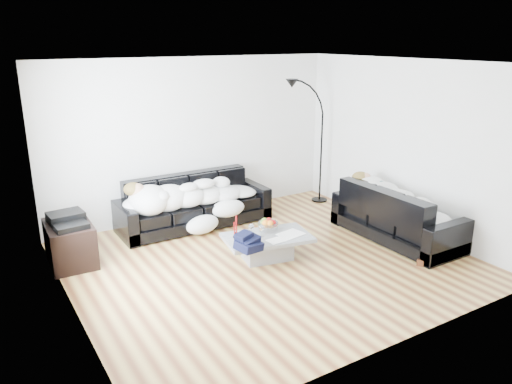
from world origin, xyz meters
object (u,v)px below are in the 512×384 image
candle_left (234,230)px  stereo (67,219)px  sleeper_back (195,189)px  wine_glass_b (247,235)px  av_cabinet (70,244)px  floor_lamp (321,148)px  coffee_table (267,247)px  sofa_right (397,213)px  sofa_back (194,202)px  wine_glass_a (251,230)px  candle_right (236,225)px  fruit_bowl (268,224)px  sleeper_right (398,199)px  wine_glass_c (261,231)px  shoes (422,257)px

candle_left → stereo: bearing=150.3°
sleeper_back → wine_glass_b: bearing=-90.7°
av_cabinet → floor_lamp: 4.55m
coffee_table → floor_lamp: bearing=36.6°
sofa_right → stereo: (-4.32, 1.65, 0.22)m
coffee_table → candle_left: candle_left is taller
coffee_table → stereo: bearing=151.3°
sofa_back → wine_glass_a: (0.10, -1.60, 0.04)m
sleeper_back → stereo: size_ratio=4.64×
stereo → sleeper_back: bearing=5.7°
coffee_table → candle_right: 0.52m
fruit_bowl → candle_right: 0.47m
sleeper_right → stereo: sleeper_right is taller
sofa_right → av_cabinet: (-4.32, 1.65, -0.12)m
sofa_right → wine_glass_c: bearing=79.1°
sleeper_back → sofa_right: bearing=-41.0°
floor_lamp → sofa_back: bearing=155.6°
coffee_table → av_cabinet: (-2.30, 1.26, 0.11)m
candle_left → wine_glass_c: bearing=-27.5°
sofa_right → candle_left: sofa_right is taller
floor_lamp → stereo: bearing=161.6°
fruit_bowl → candle_left: candle_left is taller
wine_glass_c → sofa_right: bearing=-10.9°
av_cabinet → stereo: size_ratio=1.85×
sofa_right → stereo: sofa_right is taller
wine_glass_a → av_cabinet: 2.41m
floor_lamp → candle_left: bearing=-174.0°
sleeper_right → wine_glass_a: 2.29m
sofa_back → sleeper_back: sleeper_back is taller
sleeper_right → candle_left: 2.51m
candle_left → fruit_bowl: bearing=0.5°
wine_glass_a → av_cabinet: (-2.09, 1.17, -0.15)m
candle_left → av_cabinet: size_ratio=0.26×
sleeper_back → candle_left: bearing=-94.2°
shoes → floor_lamp: floor_lamp is taller
sofa_right → candle_right: sofa_right is taller
sofa_back → floor_lamp: floor_lamp is taller
candle_right → shoes: size_ratio=0.62×
sofa_right → sleeper_right: size_ratio=1.17×
sofa_right → stereo: 4.63m
sofa_right → fruit_bowl: 1.98m
sofa_right → coffee_table: (-2.03, 0.39, -0.23)m
candle_right → stereo: 2.21m
fruit_bowl → sofa_right: bearing=-17.0°
sleeper_right → av_cabinet: bearing=69.1°
sofa_back → wine_glass_c: 1.68m
wine_glass_c → av_cabinet: av_cabinet is taller
sleeper_back → sofa_back: bearing=90.0°
floor_lamp → wine_glass_b: bearing=-169.9°
wine_glass_b → coffee_table: bearing=3.0°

